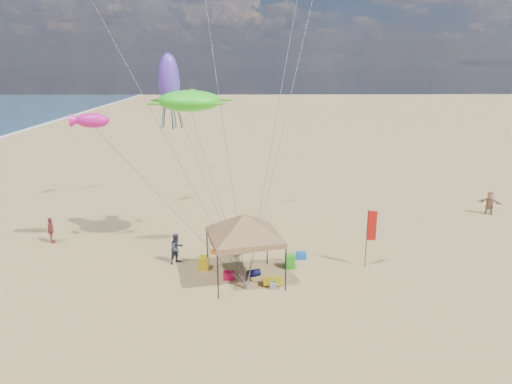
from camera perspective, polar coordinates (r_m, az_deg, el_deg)
ground at (r=21.90m, az=0.18°, el=-12.27°), size 280.00×280.00×0.00m
canopy_tent at (r=21.95m, az=-1.43°, el=-2.95°), size 6.19×6.19×3.92m
feather_flag at (r=24.41m, az=13.75°, el=-4.43°), size 0.47×0.09×3.11m
cooler_red at (r=23.20m, az=-3.33°, el=-10.10°), size 0.54×0.38×0.38m
cooler_blue at (r=25.50m, az=5.48°, el=-7.70°), size 0.54×0.38×0.38m
bag_navy at (r=23.45m, az=-0.25°, el=-9.81°), size 0.69×0.54×0.36m
bag_orange at (r=26.24m, az=-4.89°, el=-7.03°), size 0.54×0.69×0.36m
chair_green at (r=24.36m, az=4.12°, el=-8.41°), size 0.50×0.50×0.70m
chair_yellow at (r=24.27m, az=-6.40°, el=-8.56°), size 0.50×0.50×0.70m
crate_grey at (r=22.32m, az=2.12°, el=-11.31°), size 0.34×0.30×0.28m
beach_cart at (r=22.60m, az=2.06°, el=-10.78°), size 0.90×0.50×0.24m
person_near_a at (r=25.48m, az=-2.44°, el=-6.09°), size 0.66×0.48×1.67m
person_near_b at (r=25.02m, az=-9.61°, el=-6.78°), size 0.99×1.00×1.63m
person_near_c at (r=26.57m, az=-3.18°, el=-5.20°), size 1.22×0.96×1.66m
person_far_a at (r=29.86m, az=-23.67°, el=-4.28°), size 0.66×0.98×1.55m
person_far_c at (r=36.26m, az=26.54°, el=-1.19°), size 1.57×1.18×1.65m
turtle_kite at (r=24.85m, az=-8.11°, el=10.92°), size 3.30×2.64×1.10m
fish_kite at (r=25.76m, az=-19.26°, el=8.22°), size 1.73×0.88×0.77m
squid_kite at (r=25.28m, az=-10.53°, el=13.08°), size 1.39×1.39×2.86m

